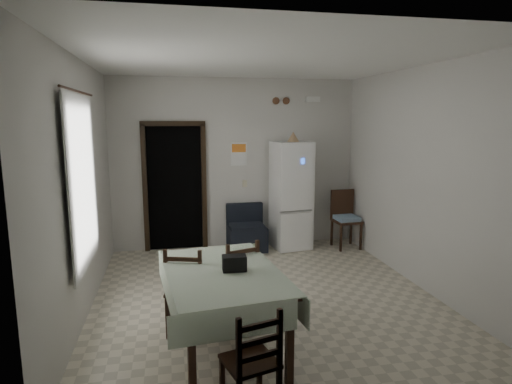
{
  "coord_description": "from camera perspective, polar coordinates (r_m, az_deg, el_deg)",
  "views": [
    {
      "loc": [
        -1.12,
        -5.03,
        2.22
      ],
      "look_at": [
        0.0,
        0.5,
        1.25
      ],
      "focal_mm": 30.0,
      "sensor_mm": 36.0,
      "label": 1
    }
  ],
  "objects": [
    {
      "name": "window_recess",
      "position": [
        4.98,
        -23.28,
        1.22
      ],
      "size": [
        0.1,
        1.2,
        1.6
      ],
      "primitive_type": "cube",
      "color": "silver",
      "rests_on": "ground"
    },
    {
      "name": "curtain_rod",
      "position": [
        4.92,
        -22.64,
        12.28
      ],
      "size": [
        0.02,
        1.6,
        0.02
      ],
      "primitive_type": "cylinder",
      "rotation": [
        1.57,
        0.0,
        0.0
      ],
      "color": "black",
      "rests_on": "ground"
    },
    {
      "name": "fridge",
      "position": [
        7.36,
        4.68,
        -0.45
      ],
      "size": [
        0.67,
        0.67,
        1.84
      ],
      "primitive_type": null,
      "rotation": [
        0.0,
        0.0,
        0.13
      ],
      "color": "white",
      "rests_on": "ground"
    },
    {
      "name": "black_bag",
      "position": [
        4.05,
        -2.91,
        -9.44
      ],
      "size": [
        0.23,
        0.14,
        0.14
      ],
      "primitive_type": "cube",
      "rotation": [
        0.0,
        0.0,
        -0.04
      ],
      "color": "black",
      "rests_on": "dining_table"
    },
    {
      "name": "wall_left",
      "position": [
        5.18,
        -22.22,
        0.47
      ],
      "size": [
        0.02,
        4.5,
        2.9
      ],
      "primitive_type": null,
      "color": "beige",
      "rests_on": "ground"
    },
    {
      "name": "vent_left",
      "position": [
        7.49,
        2.68,
        12.05
      ],
      "size": [
        0.12,
        0.03,
        0.12
      ],
      "primitive_type": "cylinder",
      "rotation": [
        1.57,
        0.0,
        0.0
      ],
      "color": "brown",
      "rests_on": "ground"
    },
    {
      "name": "vent_right",
      "position": [
        7.54,
        4.03,
        12.03
      ],
      "size": [
        0.12,
        0.03,
        0.12
      ],
      "primitive_type": "cylinder",
      "rotation": [
        1.57,
        0.0,
        0.0
      ],
      "color": "brown",
      "rests_on": "ground"
    },
    {
      "name": "dining_chair_far_left",
      "position": [
        4.61,
        -9.02,
        -12.62
      ],
      "size": [
        0.51,
        0.51,
        0.95
      ],
      "primitive_type": null,
      "rotation": [
        0.0,
        0.0,
        2.83
      ],
      "color": "black",
      "rests_on": "ground"
    },
    {
      "name": "calendar_image",
      "position": [
        7.37,
        -2.3,
        5.87
      ],
      "size": [
        0.24,
        0.01,
        0.14
      ],
      "primitive_type": "cube",
      "color": "orange",
      "rests_on": "ground"
    },
    {
      "name": "doorway",
      "position": [
        7.57,
        -10.78,
        0.78
      ],
      "size": [
        1.06,
        0.52,
        2.22
      ],
      "color": "black",
      "rests_on": "ground"
    },
    {
      "name": "wall_right",
      "position": [
        6.02,
        21.01,
        1.76
      ],
      "size": [
        0.02,
        4.5,
        2.9
      ],
      "primitive_type": null,
      "color": "beige",
      "rests_on": "ground"
    },
    {
      "name": "wall_front",
      "position": [
        3.09,
        10.19,
        -4.86
      ],
      "size": [
        4.2,
        0.02,
        2.9
      ],
      "primitive_type": null,
      "color": "beige",
      "rests_on": "ground"
    },
    {
      "name": "corner_chair",
      "position": [
        7.55,
        11.98,
        -3.63
      ],
      "size": [
        0.45,
        0.45,
        0.99
      ],
      "primitive_type": null,
      "rotation": [
        0.0,
        0.0,
        0.05
      ],
      "color": "black",
      "rests_on": "ground"
    },
    {
      "name": "calendar",
      "position": [
        7.38,
        -2.3,
        5.1
      ],
      "size": [
        0.28,
        0.02,
        0.4
      ],
      "primitive_type": "cube",
      "color": "white",
      "rests_on": "ground"
    },
    {
      "name": "emergency_light",
      "position": [
        7.65,
        7.56,
        12.16
      ],
      "size": [
        0.25,
        0.07,
        0.09
      ],
      "primitive_type": "cube",
      "color": "white",
      "rests_on": "ground"
    },
    {
      "name": "ground",
      "position": [
        5.61,
        1.04,
        -13.56
      ],
      "size": [
        4.5,
        4.5,
        0.0
      ],
      "primitive_type": "plane",
      "color": "#BDB49A",
      "rests_on": "ground"
    },
    {
      "name": "dining_chair_far_right",
      "position": [
        4.79,
        -2.71,
        -11.64
      ],
      "size": [
        0.51,
        0.51,
        0.95
      ],
      "primitive_type": null,
      "rotation": [
        0.0,
        0.0,
        3.45
      ],
      "color": "black",
      "rests_on": "ground"
    },
    {
      "name": "navy_seat",
      "position": [
        7.3,
        -1.24,
        -4.79
      ],
      "size": [
        0.64,
        0.62,
        0.77
      ],
      "primitive_type": null,
      "rotation": [
        0.0,
        0.0,
        0.0
      ],
      "color": "black",
      "rests_on": "ground"
    },
    {
      "name": "tan_cone",
      "position": [
        7.22,
        4.99,
        7.34
      ],
      "size": [
        0.22,
        0.22,
        0.16
      ],
      "primitive_type": "cone",
      "rotation": [
        0.0,
        0.0,
        0.09
      ],
      "color": "tan",
      "rests_on": "fridge"
    },
    {
      "name": "light_switch",
      "position": [
        7.46,
        -1.52,
        1.13
      ],
      "size": [
        0.08,
        0.02,
        0.12
      ],
      "primitive_type": "cube",
      "color": "beige",
      "rests_on": "ground"
    },
    {
      "name": "dining_table",
      "position": [
        4.24,
        -4.41,
        -15.59
      ],
      "size": [
        1.19,
        1.67,
        0.82
      ],
      "primitive_type": null,
      "rotation": [
        0.0,
        0.0,
        0.11
      ],
      "color": "#A6B69C",
      "rests_on": "ground"
    },
    {
      "name": "ceiling",
      "position": [
        5.19,
        1.14,
        17.27
      ],
      "size": [
        4.2,
        4.5,
        0.02
      ],
      "primitive_type": null,
      "color": "white",
      "rests_on": "ground"
    },
    {
      "name": "wall_back",
      "position": [
        7.4,
        -2.69,
        3.79
      ],
      "size": [
        4.2,
        0.02,
        2.9
      ],
      "primitive_type": null,
      "color": "beige",
      "rests_on": "ground"
    },
    {
      "name": "curtain",
      "position": [
        4.96,
        -22.04,
        1.27
      ],
      "size": [
        0.02,
        1.45,
        1.85
      ],
      "primitive_type": "cube",
      "color": "silver",
      "rests_on": "ground"
    },
    {
      "name": "dining_chair_near_head",
      "position": [
        3.44,
        -0.81,
        -21.47
      ],
      "size": [
        0.46,
        0.46,
        0.88
      ],
      "primitive_type": null,
      "rotation": [
        0.0,
        0.0,
        3.4
      ],
      "color": "black",
      "rests_on": "ground"
    }
  ]
}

